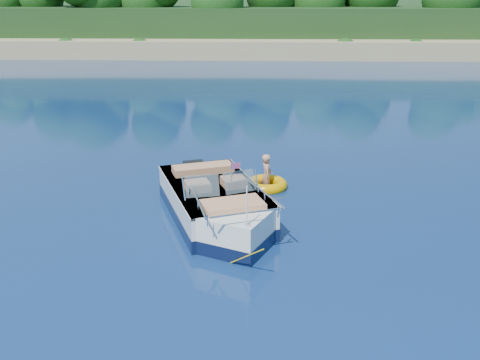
{
  "coord_description": "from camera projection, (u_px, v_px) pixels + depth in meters",
  "views": [
    {
      "loc": [
        2.15,
        -10.54,
        5.35
      ],
      "look_at": [
        1.7,
        2.21,
        0.85
      ],
      "focal_mm": 40.0,
      "sensor_mm": 36.0,
      "label": 1
    }
  ],
  "objects": [
    {
      "name": "tow_tube",
      "position": [
        266.0,
        185.0,
        15.45
      ],
      "size": [
        1.25,
        1.25,
        0.33
      ],
      "rotation": [
        0.0,
        0.0,
        -0.01
      ],
      "color": "#EA9F00",
      "rests_on": "ground"
    },
    {
      "name": "shoreline",
      "position": [
        244.0,
        26.0,
        71.56
      ],
      "size": [
        170.0,
        59.0,
        6.0
      ],
      "color": "tan",
      "rests_on": "ground"
    },
    {
      "name": "motorboat",
      "position": [
        218.0,
        208.0,
        13.05
      ],
      "size": [
        3.28,
        5.52,
        1.93
      ],
      "rotation": [
        0.0,
        0.0,
        0.35
      ],
      "color": "white",
      "rests_on": "ground"
    },
    {
      "name": "ground",
      "position": [
        160.0,
        249.0,
        11.79
      ],
      "size": [
        160.0,
        160.0,
        0.0
      ],
      "primitive_type": "plane",
      "color": "#0A1B48",
      "rests_on": "ground"
    },
    {
      "name": "boy",
      "position": [
        267.0,
        187.0,
        15.54
      ],
      "size": [
        0.38,
        0.74,
        1.41
      ],
      "primitive_type": "imported",
      "rotation": [
        0.0,
        -0.17,
        1.65
      ],
      "color": "tan",
      "rests_on": "ground"
    }
  ]
}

